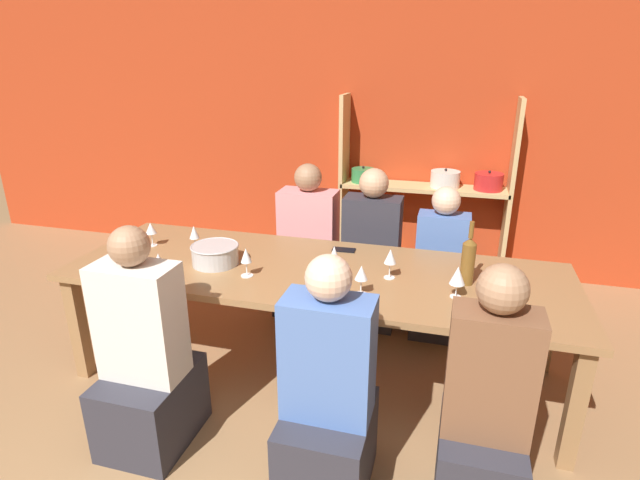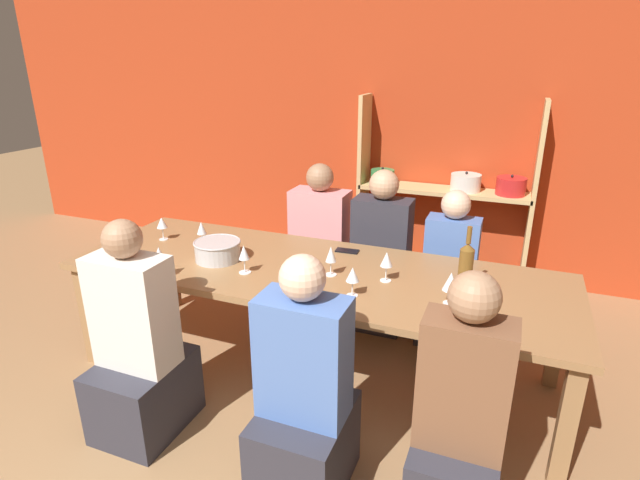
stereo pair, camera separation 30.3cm
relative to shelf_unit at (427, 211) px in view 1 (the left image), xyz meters
The scene contains 21 objects.
wall_back_red 0.96m from the shelf_unit, 161.39° to the left, with size 8.80×0.06×2.70m.
shelf_unit is the anchor object (origin of this frame).
dining_table 1.85m from the shelf_unit, 106.73° to the right, with size 2.99×1.01×0.73m.
mixing_bowl 2.19m from the shelf_unit, 121.64° to the right, with size 0.29×0.29×0.12m.
wine_bottle_green 1.79m from the shelf_unit, 79.10° to the right, with size 0.08×0.08×0.37m.
wine_glass_empty_a 2.18m from the shelf_unit, 114.20° to the right, with size 0.07×0.07×0.17m.
wine_glass_empty_b 1.97m from the shelf_unit, 81.61° to the right, with size 0.08×0.08×0.17m.
wine_glass_red_a 1.88m from the shelf_unit, 102.61° to the right, with size 0.07×0.07×0.18m.
wine_glass_red_b 1.80m from the shelf_unit, 92.86° to the right, with size 0.07×0.07×0.18m.
wine_glass_red_c 2.65m from the shelf_unit, 124.40° to the right, with size 0.07×0.07×0.16m.
wine_glass_white_a 2.06m from the shelf_unit, 95.80° to the right, with size 0.07×0.07×0.16m.
wine_glass_white_b 2.58m from the shelf_unit, 120.69° to the right, with size 0.08×0.08×0.18m.
wine_glass_red_d 2.19m from the shelf_unit, 129.55° to the right, with size 0.07×0.07×0.16m.
wine_glass_white_c 2.41m from the shelf_unit, 135.16° to the right, with size 0.07×0.07×0.16m.
cell_phone 1.50m from the shelf_unit, 107.01° to the right, with size 0.15×0.08×0.01m.
person_near_a 2.85m from the shelf_unit, 114.88° to the right, with size 0.40×0.51×1.20m.
person_far_a 1.25m from the shelf_unit, 133.48° to the right, with size 0.44×0.55×1.17m.
person_near_b 2.64m from the shelf_unit, 95.03° to the right, with size 0.39×0.49×1.18m.
person_far_b 1.02m from the shelf_unit, 109.61° to the right, with size 0.42×0.52×1.18m.
person_near_c 2.64m from the shelf_unit, 80.42° to the right, with size 0.35×0.44×1.20m.
person_far_c 1.05m from the shelf_unit, 80.02° to the right, with size 0.36×0.45×1.10m.
Camera 1 is at (0.83, -0.78, 1.92)m, focal length 28.00 mm.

